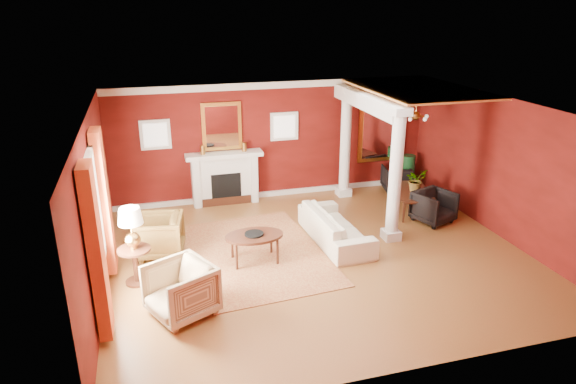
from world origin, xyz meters
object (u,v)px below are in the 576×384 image
object	(u,v)px
sofa	(336,222)
dining_table	(413,195)
armchair_stripe	(181,288)
side_table	(132,234)
coffee_table	(254,237)
armchair_leopard	(159,234)

from	to	relation	value
sofa	dining_table	world-z (taller)	sofa
dining_table	armchair_stripe	bearing A→B (deg)	130.78
side_table	dining_table	xyz separation A→B (m)	(6.32, 1.66, -0.55)
coffee_table	dining_table	bearing A→B (deg)	19.33
armchair_leopard	coffee_table	xyz separation A→B (m)	(1.72, -0.78, 0.07)
coffee_table	side_table	distance (m)	2.23
armchair_leopard	dining_table	xyz separation A→B (m)	(5.86, 0.67, -0.04)
sofa	armchair_leopard	bearing A→B (deg)	81.64
sofa	armchair_stripe	distance (m)	3.78
armchair_leopard	dining_table	distance (m)	5.90
armchair_leopard	side_table	distance (m)	1.20
armchair_leopard	coffee_table	distance (m)	1.89
armchair_leopard	armchair_stripe	bearing A→B (deg)	16.08
sofa	coffee_table	world-z (taller)	sofa
sofa	armchair_stripe	xyz separation A→B (m)	(-3.30, -1.84, 0.04)
armchair_stripe	coffee_table	xyz separation A→B (m)	(1.49, 1.42, 0.04)
coffee_table	side_table	size ratio (longest dim) A/B	0.78
coffee_table	side_table	xyz separation A→B (m)	(-2.18, -0.21, 0.44)
armchair_leopard	side_table	xyz separation A→B (m)	(-0.46, -0.99, 0.51)
side_table	sofa	bearing A→B (deg)	8.95
armchair_stripe	side_table	xyz separation A→B (m)	(-0.69, 1.22, 0.48)
coffee_table	side_table	bearing A→B (deg)	-174.53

